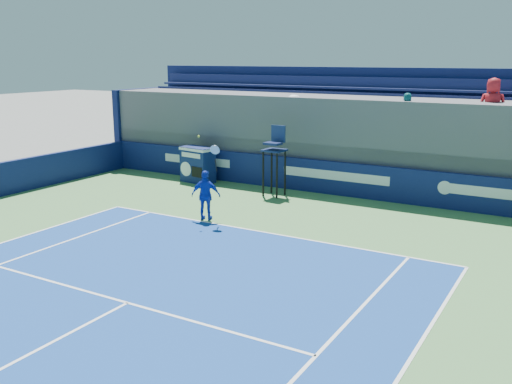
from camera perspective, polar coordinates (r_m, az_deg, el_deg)
The scene contains 5 objects.
back_hoarding at distance 20.43m, azimuth 7.94°, elevation 1.36°, with size 20.40×0.21×1.20m.
match_clock at distance 22.37m, azimuth -5.86°, elevation 2.83°, with size 1.42×0.92×1.40m.
umpire_chair at distance 19.97m, azimuth 1.89°, elevation 3.92°, with size 0.73×0.73×2.48m.
tennis_player at distance 17.10m, azimuth -5.03°, elevation -0.31°, with size 1.00×0.65×2.57m.
stadium_seating at distance 22.08m, azimuth 10.23°, elevation 5.45°, with size 21.00×4.05×4.40m.
Camera 1 is at (7.54, -1.42, 4.80)m, focal length 40.00 mm.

